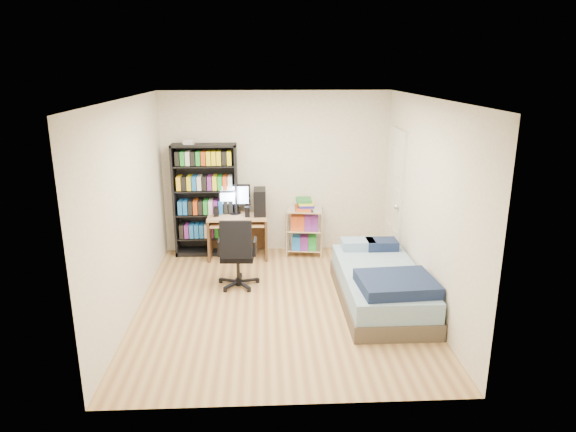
{
  "coord_description": "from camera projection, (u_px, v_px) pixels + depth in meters",
  "views": [
    {
      "loc": [
        -0.2,
        -5.83,
        2.85
      ],
      "look_at": [
        0.11,
        0.4,
        1.02
      ],
      "focal_mm": 32.0,
      "sensor_mm": 36.0,
      "label": 1
    }
  ],
  "objects": [
    {
      "name": "office_chair",
      "position": [
        238.0,
        265.0,
        6.81
      ],
      "size": [
        0.6,
        0.6,
        0.96
      ],
      "rotation": [
        0.0,
        0.0,
        -0.05
      ],
      "color": "black",
      "rests_on": "room"
    },
    {
      "name": "wire_cart",
      "position": [
        305.0,
        218.0,
        7.91
      ],
      "size": [
        0.6,
        0.47,
        0.9
      ],
      "rotation": [
        0.0,
        0.0,
        -0.13
      ],
      "color": "white",
      "rests_on": "room"
    },
    {
      "name": "bed",
      "position": [
        381.0,
        285.0,
        6.33
      ],
      "size": [
        0.99,
        1.97,
        0.56
      ],
      "color": "brown",
      "rests_on": "room"
    },
    {
      "name": "door",
      "position": [
        395.0,
        197.0,
        7.49
      ],
      "size": [
        0.12,
        0.8,
        2.0
      ],
      "color": "silver",
      "rests_on": "room"
    },
    {
      "name": "computer_desk",
      "position": [
        244.0,
        218.0,
        7.83
      ],
      "size": [
        0.9,
        0.52,
        1.13
      ],
      "color": "tan",
      "rests_on": "room"
    },
    {
      "name": "room",
      "position": [
        280.0,
        207.0,
        6.05
      ],
      "size": [
        3.58,
        4.08,
        2.58
      ],
      "color": "tan",
      "rests_on": "ground"
    },
    {
      "name": "media_shelf",
      "position": [
        206.0,
        199.0,
        7.86
      ],
      "size": [
        0.97,
        0.32,
        1.8
      ],
      "color": "black",
      "rests_on": "room"
    }
  ]
}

